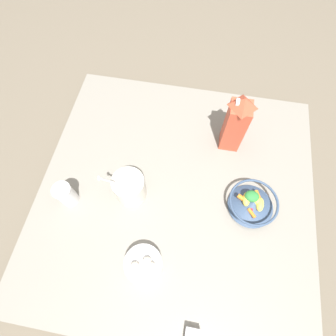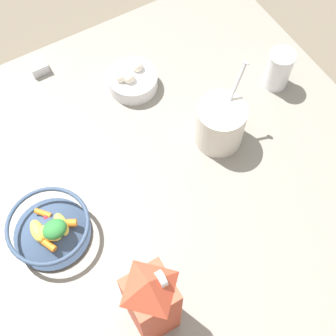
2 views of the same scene
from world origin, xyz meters
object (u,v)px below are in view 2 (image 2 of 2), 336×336
spice_jar (38,67)px  fruit_bowl (50,229)px  garlic_bowl (133,80)px  milk_carton (152,303)px  drinking_cup (279,69)px  yogurt_tub (220,123)px

spice_jar → fruit_bowl: bearing=160.7°
fruit_bowl → garlic_bowl: (0.29, -0.37, -0.01)m
spice_jar → milk_carton: bearing=175.6°
fruit_bowl → garlic_bowl: bearing=-51.8°
drinking_cup → garlic_bowl: 0.40m
spice_jar → garlic_bowl: size_ratio=0.35×
milk_carton → garlic_bowl: 0.64m
yogurt_tub → drinking_cup: 0.25m
spice_jar → drinking_cup: bearing=-124.6°
milk_carton → garlic_bowl: milk_carton is taller
milk_carton → spice_jar: size_ratio=6.18×
drinking_cup → garlic_bowl: bearing=61.0°
garlic_bowl → milk_carton: bearing=155.6°
milk_carton → spice_jar: milk_carton is taller
fruit_bowl → yogurt_tub: (0.03, -0.48, 0.03)m
drinking_cup → spice_jar: bearing=55.4°
fruit_bowl → drinking_cup: (0.10, -0.72, 0.02)m
garlic_bowl → yogurt_tub: bearing=-157.3°
drinking_cup → garlic_bowl: (0.19, 0.35, -0.04)m
drinking_cup → garlic_bowl: drinking_cup is taller
drinking_cup → milk_carton: bearing=122.2°
drinking_cup → spice_jar: size_ratio=2.44×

